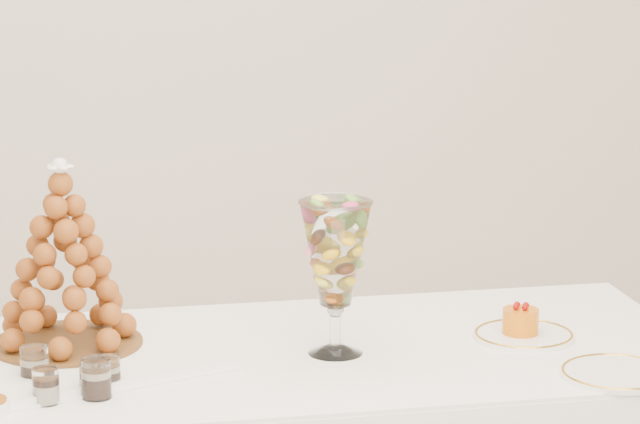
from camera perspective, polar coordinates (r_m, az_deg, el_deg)
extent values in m
cube|color=white|center=(3.13, -2.67, -5.45)|extent=(1.89, 0.82, 0.01)
cube|color=white|center=(3.11, -9.56, -5.47)|extent=(0.66, 0.56, 0.02)
cylinder|color=white|center=(3.13, 0.58, -5.17)|extent=(0.11, 0.11, 0.02)
cylinder|color=white|center=(3.11, 0.58, -4.33)|extent=(0.02, 0.02, 0.08)
sphere|color=white|center=(3.10, 0.58, -3.65)|extent=(0.04, 0.04, 0.04)
cylinder|color=white|center=(3.26, 7.67, -4.64)|extent=(0.22, 0.22, 0.01)
cylinder|color=white|center=(3.05, 11.12, -6.00)|extent=(0.23, 0.23, 0.01)
cylinder|color=white|center=(2.99, -10.69, -5.70)|extent=(0.06, 0.06, 0.07)
cylinder|color=white|center=(2.92, -8.59, -6.23)|extent=(0.06, 0.06, 0.06)
cylinder|color=white|center=(2.95, -7.97, -6.00)|extent=(0.06, 0.06, 0.06)
cylinder|color=white|center=(2.88, -10.28, -6.45)|extent=(0.06, 0.06, 0.07)
cylinder|color=white|center=(2.90, -8.42, -6.22)|extent=(0.07, 0.07, 0.08)
cylinder|color=brown|center=(3.17, -9.52, -4.89)|extent=(0.31, 0.31, 0.01)
cone|color=#8F4516|center=(3.11, -9.65, -1.55)|extent=(0.29, 0.29, 0.37)
sphere|color=white|center=(3.08, -9.77, 1.65)|extent=(0.04, 0.04, 0.04)
cylinder|color=orange|center=(3.25, 7.56, -4.10)|extent=(0.08, 0.08, 0.05)
sphere|color=#8A0805|center=(3.25, 7.76, -3.49)|extent=(0.01, 0.01, 0.01)
sphere|color=#8A0805|center=(3.25, 7.43, -3.47)|extent=(0.01, 0.01, 0.01)
sphere|color=#8A0805|center=(3.23, 7.39, -3.56)|extent=(0.01, 0.01, 0.01)
sphere|color=#8A0805|center=(3.23, 7.72, -3.58)|extent=(0.01, 0.01, 0.01)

